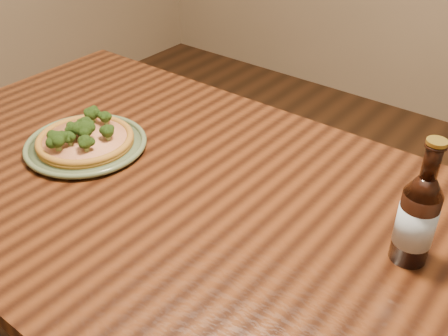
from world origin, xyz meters
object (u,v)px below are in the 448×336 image
Objects in this scene: plate at (86,144)px; beer_bottle at (417,218)px; table at (191,224)px; pizza at (85,138)px.

beer_bottle is at bearing 8.36° from plate.
beer_bottle is at bearing 11.74° from table.
plate is 1.26× the size of pizza.
table is at bearing -174.64° from beer_bottle.
plate is (-0.32, -0.02, 0.10)m from table.
table is 5.36× the size of plate.
pizza is at bearing -176.42° from table.
table is 6.75× the size of pizza.
beer_bottle is (0.45, 0.09, 0.19)m from table.
table is at bearing 3.58° from pizza.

